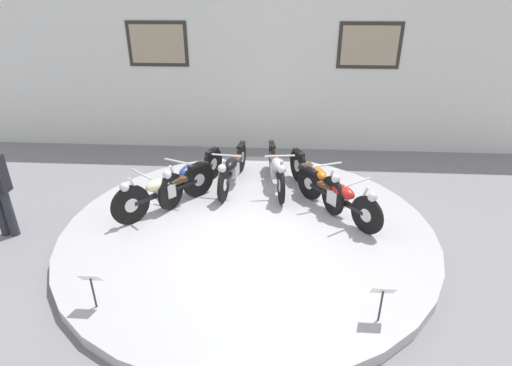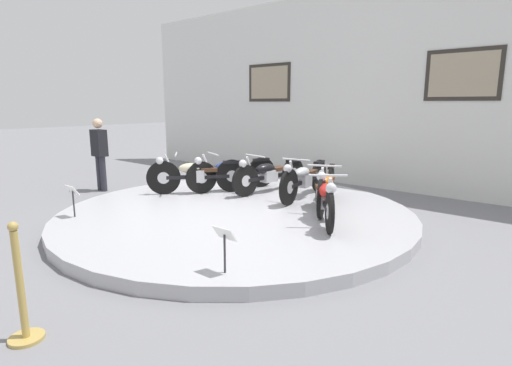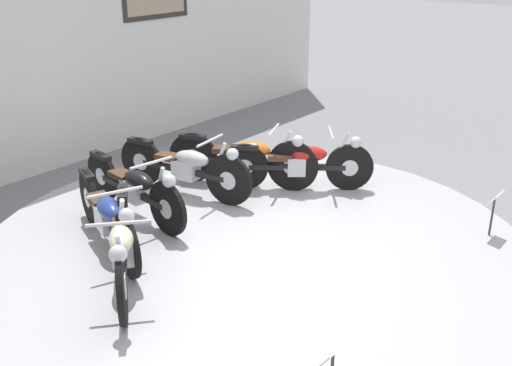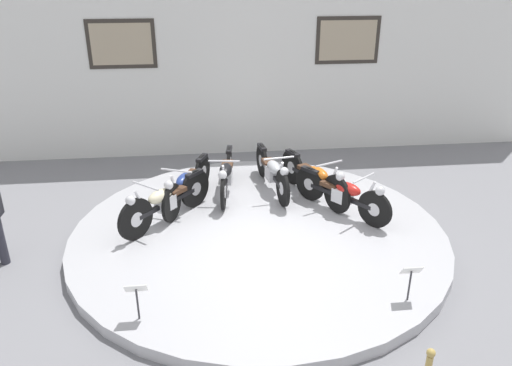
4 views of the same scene
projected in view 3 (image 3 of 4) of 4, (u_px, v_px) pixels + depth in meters
ground_plane at (254, 252)px, 6.58m from camera, size 60.00×60.00×0.00m
display_platform at (254, 245)px, 6.55m from camera, size 5.88×5.88×0.17m
back_wall at (19, 14)px, 8.05m from camera, size 14.00×0.22×4.52m
motorcycle_cream at (123, 244)px, 5.54m from camera, size 1.37×1.55×0.81m
motorcycle_blue at (107, 215)px, 6.15m from camera, size 0.82×1.86×0.80m
motorcycle_black at (135, 187)px, 6.89m from camera, size 0.54×1.96×0.79m
motorcycle_silver at (186, 166)px, 7.50m from camera, size 0.54×1.98×0.80m
motorcycle_orange at (245, 157)px, 7.78m from camera, size 0.84×1.87×0.81m
motorcycle_red at (300, 162)px, 7.67m from camera, size 1.23×1.60×0.78m
info_placard_front_left at (333, 362)px, 4.03m from camera, size 0.26×0.11×0.51m
info_placard_front_centre at (494, 204)px, 6.45m from camera, size 0.26×0.11×0.51m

